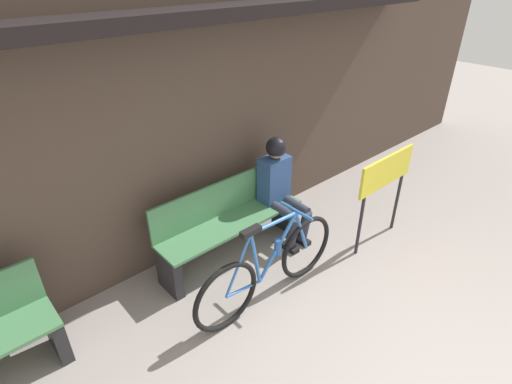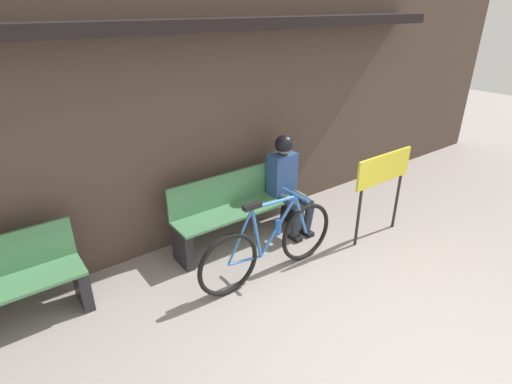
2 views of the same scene
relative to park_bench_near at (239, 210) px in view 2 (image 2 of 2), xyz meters
The scene contains 6 objects.
ground_plane 2.57m from the park_bench_near, 93.21° to the right, with size 24.00×24.00×0.00m, color gray.
storefront_wall 1.33m from the park_bench_near, 108.22° to the left, with size 12.00×0.56×3.20m.
park_bench_near is the anchor object (origin of this frame).
bicycle 0.80m from the park_bench_near, 100.70° to the right, with size 1.74×0.40×0.94m.
person_seated 0.73m from the park_bench_near, ahead, with size 0.34×0.61×1.25m.
signboard 1.77m from the park_bench_near, 33.35° to the right, with size 0.93×0.04×1.10m.
Camera 2 is at (-2.25, -1.03, 2.69)m, focal length 28.00 mm.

